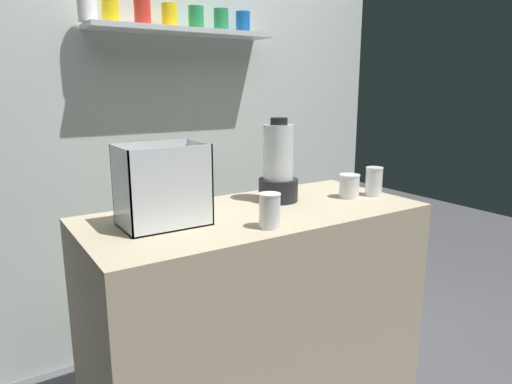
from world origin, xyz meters
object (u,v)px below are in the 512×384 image
blender_pitcher (278,167)px  juice_cup_orange_left (349,187)px  carrot_display_bin (164,199)px  juice_cup_orange_far_left (270,213)px  juice_cup_pomegranate_middle (374,183)px

blender_pitcher → juice_cup_orange_left: (0.31, -0.13, -0.10)m
carrot_display_bin → blender_pitcher: bearing=6.9°
carrot_display_bin → juice_cup_orange_far_left: (0.30, -0.25, -0.04)m
juice_cup_orange_far_left → juice_cup_orange_left: size_ratio=1.18×
carrot_display_bin → juice_cup_orange_left: carrot_display_bin is taller
juice_cup_orange_left → juice_cup_pomegranate_middle: juice_cup_pomegranate_middle is taller
juice_cup_orange_far_left → juice_cup_pomegranate_middle: juice_cup_pomegranate_middle is taller
carrot_display_bin → blender_pitcher: 0.57m
carrot_display_bin → juice_cup_pomegranate_middle: (1.00, -0.09, -0.04)m
blender_pitcher → juice_cup_orange_far_left: size_ratio=2.88×
carrot_display_bin → blender_pitcher: (0.56, 0.07, 0.06)m
blender_pitcher → juice_cup_orange_far_left: (-0.26, -0.31, -0.10)m
juice_cup_orange_far_left → juice_cup_orange_left: (0.57, 0.19, -0.01)m
blender_pitcher → juice_cup_pomegranate_middle: blender_pitcher is taller
juice_cup_pomegranate_middle → juice_cup_orange_far_left: bearing=-167.4°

